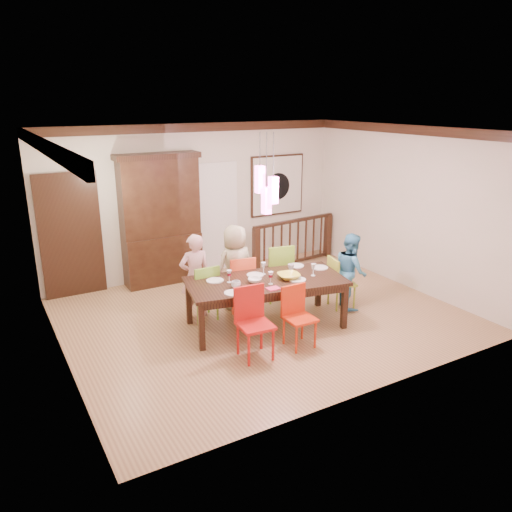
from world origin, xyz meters
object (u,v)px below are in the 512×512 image
person_end_right (351,271)px  balustrade (294,241)px  dining_table (266,284)px  china_hutch (161,220)px  person_far_mid (235,267)px  chair_end_right (342,279)px  chair_far_left (203,288)px  person_far_left (195,276)px

person_end_right → balustrade: bearing=11.0°
dining_table → china_hutch: (-0.69, 2.62, 0.54)m
china_hutch → person_far_mid: china_hutch is taller
person_end_right → chair_end_right: bearing=87.1°
dining_table → chair_end_right: size_ratio=2.92×
chair_far_left → chair_end_right: (2.19, -0.71, -0.03)m
dining_table → person_end_right: person_end_right is taller
balustrade → person_end_right: bearing=-107.1°
chair_end_right → person_far_mid: person_far_mid is taller
dining_table → person_far_mid: 0.89m
chair_end_right → person_end_right: (0.12, -0.06, 0.14)m
chair_far_left → china_hutch: bearing=-91.2°
balustrade → person_far_left: size_ratio=1.52×
chair_end_right → person_far_left: person_far_left is taller
person_far_mid → chair_end_right: bearing=147.1°
person_far_left → person_far_mid: person_far_mid is taller
chair_end_right → balustrade: 2.34m
china_hutch → chair_far_left: bearing=-90.9°
china_hutch → chair_end_right: bearing=-50.5°
person_far_mid → person_end_right: person_far_mid is taller
china_hutch → balustrade: (2.73, -0.35, -0.71)m
balustrade → chair_end_right: bearing=-110.3°
dining_table → person_far_left: person_far_left is taller
person_far_mid → chair_far_left: bearing=11.7°
dining_table → chair_far_left: bearing=146.7°
china_hutch → person_far_left: china_hutch is taller
chair_end_right → person_far_mid: (-1.53, 0.88, 0.21)m
chair_far_left → chair_end_right: 2.30m
chair_end_right → person_far_mid: 1.77m
person_far_mid → person_end_right: (1.65, -0.94, -0.07)m
balustrade → china_hutch: bearing=166.6°
china_hutch → person_far_mid: (0.64, -1.74, -0.51)m
china_hutch → person_end_right: (2.29, -2.68, -0.58)m
person_far_left → person_far_mid: (0.73, 0.04, 0.02)m
balustrade → person_end_right: size_ratio=1.64×
chair_end_right → person_far_left: bearing=81.6°
chair_far_left → person_far_mid: (0.67, 0.17, 0.18)m
balustrade → person_far_left: bearing=-159.4°
person_far_left → chair_far_left: bearing=120.8°
chair_end_right → chair_far_left: bearing=84.1°
person_end_right → dining_table: bearing=109.9°
chair_end_right → person_end_right: 0.19m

